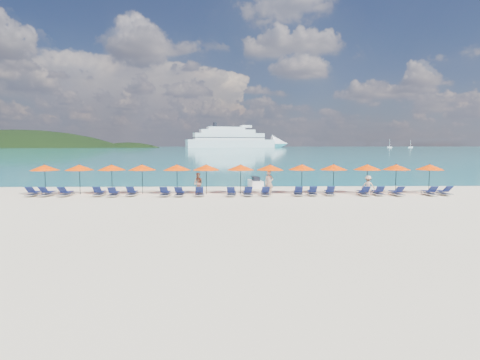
{
  "coord_description": "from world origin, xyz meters",
  "views": [
    {
      "loc": [
        -0.63,
        -25.52,
        3.69
      ],
      "look_at": [
        0.0,
        3.0,
        1.2
      ],
      "focal_mm": 30.0,
      "sensor_mm": 36.0,
      "label": 1
    }
  ],
  "objects": [
    {
      "name": "umbrella_8",
      "position": [
        4.75,
        4.75,
        2.02
      ],
      "size": [
        2.1,
        2.1,
        2.28
      ],
      "color": "black",
      "rests_on": "ground"
    },
    {
      "name": "lounger_19",
      "position": [
        14.99,
        3.45,
        0.24
      ],
      "size": [
        0.79,
        1.75,
        0.66
      ],
      "rotation": [
        0.0,
        0.0,
        0.1
      ],
      "color": "silver",
      "rests_on": "ground"
    },
    {
      "name": "umbrella_7",
      "position": [
        2.3,
        4.49,
        2.02
      ],
      "size": [
        2.1,
        2.1,
        2.28
      ],
      "color": "black",
      "rests_on": "ground"
    },
    {
      "name": "lounger_18",
      "position": [
        13.94,
        3.35,
        0.24
      ],
      "size": [
        0.71,
        1.73,
        0.66
      ],
      "rotation": [
        0.0,
        0.0,
        -0.05
      ],
      "color": "silver",
      "rests_on": "ground"
    },
    {
      "name": "lounger_8",
      "position": [
        -2.94,
        3.34,
        0.24
      ],
      "size": [
        0.76,
        1.75,
        0.66
      ],
      "rotation": [
        0.0,
        0.0,
        0.08
      ],
      "color": "silver",
      "rests_on": "ground"
    },
    {
      "name": "sea",
      "position": [
        0.0,
        660.0,
        0.01
      ],
      "size": [
        1600.0,
        1300.0,
        0.01
      ],
      "primitive_type": "cube",
      "color": "#1FA9B2",
      "rests_on": "ground"
    },
    {
      "name": "lounger_3",
      "position": [
        -10.21,
        3.55,
        0.24
      ],
      "size": [
        0.71,
        1.73,
        0.66
      ],
      "rotation": [
        0.0,
        0.0,
        0.05
      ],
      "color": "silver",
      "rests_on": "ground"
    },
    {
      "name": "umbrella_2",
      "position": [
        -9.62,
        4.74,
        2.02
      ],
      "size": [
        2.1,
        2.1,
        2.28
      ],
      "color": "black",
      "rests_on": "ground"
    },
    {
      "name": "lounger_5",
      "position": [
        -7.83,
        3.55,
        0.24
      ],
      "size": [
        0.65,
        1.71,
        0.66
      ],
      "rotation": [
        0.0,
        0.0,
        0.02
      ],
      "color": "silver",
      "rests_on": "ground"
    },
    {
      "name": "sailboat_near",
      "position": [
        216.34,
        520.09,
        1.22
      ],
      "size": [
        6.47,
        2.16,
        11.86
      ],
      "color": "silver",
      "rests_on": "ground"
    },
    {
      "name": "umbrella_10",
      "position": [
        9.72,
        4.61,
        2.02
      ],
      "size": [
        2.1,
        2.1,
        2.28
      ],
      "color": "black",
      "rests_on": "ground"
    },
    {
      "name": "umbrella_9",
      "position": [
        7.16,
        4.69,
        2.02
      ],
      "size": [
        2.1,
        2.1,
        2.28
      ],
      "color": "black",
      "rests_on": "ground"
    },
    {
      "name": "lounger_16",
      "position": [
        10.16,
        3.48,
        0.24
      ],
      "size": [
        0.77,
        1.75,
        0.66
      ],
      "rotation": [
        0.0,
        0.0,
        -0.09
      ],
      "color": "silver",
      "rests_on": "ground"
    },
    {
      "name": "lounger_14",
      "position": [
        6.59,
        3.55,
        0.24
      ],
      "size": [
        0.78,
        1.75,
        0.66
      ],
      "rotation": [
        0.0,
        0.0,
        -0.1
      ],
      "color": "silver",
      "rests_on": "ground"
    },
    {
      "name": "beachgoer_b",
      "position": [
        -3.14,
        4.91,
        0.79
      ],
      "size": [
        0.88,
        0.81,
        1.58
      ],
      "primitive_type": "imported",
      "rotation": [
        0.0,
        0.0,
        -0.64
      ],
      "color": "tan",
      "rests_on": "ground"
    },
    {
      "name": "umbrella_3",
      "position": [
        -7.33,
        4.7,
        2.02
      ],
      "size": [
        2.1,
        2.1,
        2.28
      ],
      "color": "black",
      "rests_on": "ground"
    },
    {
      "name": "headland_main",
      "position": [
        -300.0,
        540.0,
        -38.0
      ],
      "size": [
        374.0,
        242.0,
        126.5
      ],
      "color": "black",
      "rests_on": "ground"
    },
    {
      "name": "lounger_11",
      "position": [
        1.84,
        3.31,
        0.24
      ],
      "size": [
        0.64,
        1.71,
        0.66
      ],
      "rotation": [
        0.0,
        0.0,
        -0.01
      ],
      "color": "silver",
      "rests_on": "ground"
    },
    {
      "name": "umbrella_5",
      "position": [
        -2.51,
        4.68,
        2.02
      ],
      "size": [
        2.1,
        2.1,
        2.28
      ],
      "color": "black",
      "rests_on": "ground"
    },
    {
      "name": "ground",
      "position": [
        0.0,
        0.0,
        0.0
      ],
      "size": [
        1400.0,
        1400.0,
        0.0
      ],
      "primitive_type": "plane",
      "color": "beige"
    },
    {
      "name": "lounger_4",
      "position": [
        -9.08,
        3.23,
        0.24
      ],
      "size": [
        0.78,
        1.75,
        0.66
      ],
      "rotation": [
        0.0,
        0.0,
        0.09
      ],
      "color": "silver",
      "rests_on": "ground"
    },
    {
      "name": "lounger_17",
      "position": [
        11.44,
        3.27,
        0.24
      ],
      "size": [
        0.7,
        1.73,
        0.66
      ],
      "rotation": [
        0.0,
        0.0,
        0.05
      ],
      "color": "silver",
      "rests_on": "ground"
    },
    {
      "name": "lounger_15",
      "position": [
        9.02,
        3.31,
        0.24
      ],
      "size": [
        0.67,
        1.72,
        0.66
      ],
      "rotation": [
        0.0,
        0.0,
        -0.03
      ],
      "color": "silver",
      "rests_on": "ground"
    },
    {
      "name": "umbrella_6",
      "position": [
        0.08,
        4.69,
        2.02
      ],
      "size": [
        2.1,
        2.1,
        2.28
      ],
      "color": "black",
      "rests_on": "ground"
    },
    {
      "name": "umbrella_1",
      "position": [
        -12.0,
        4.67,
        2.02
      ],
      "size": [
        2.1,
        2.1,
        2.28
      ],
      "color": "black",
      "rests_on": "ground"
    },
    {
      "name": "lounger_9",
      "position": [
        -0.62,
        3.22,
        0.24
      ],
      "size": [
        0.73,
        1.74,
        0.66
      ],
      "rotation": [
        0.0,
        0.0,
        -0.06
      ],
      "color": "silver",
      "rests_on": "ground"
    },
    {
      "name": "lounger_6",
      "position": [
        -5.39,
        3.31,
        0.24
      ],
      "size": [
        0.66,
        1.71,
        0.66
      ],
      "rotation": [
        0.0,
        0.0,
        -0.02
      ],
      "color": "silver",
      "rests_on": "ground"
    },
    {
      "name": "lounger_7",
      "position": [
        -4.34,
        3.26,
        0.24
      ],
      "size": [
        0.68,
        1.72,
        0.66
      ],
      "rotation": [
        0.0,
        0.0,
        -0.04
      ],
      "color": "silver",
      "rests_on": "ground"
    },
    {
      "name": "lounger_13",
      "position": [
        5.31,
        3.56,
        0.24
      ],
      "size": [
        0.76,
        1.75,
        0.66
      ],
      "rotation": [
        0.0,
        0.0,
        -0.08
      ],
      "color": "silver",
      "rests_on": "ground"
    },
    {
      "name": "lounger_1",
      "position": [
        -13.93,
        3.53,
        0.24
      ],
      "size": [
        0.71,
        1.73,
        0.66
      ],
      "rotation": [
        0.0,
        0.0,
        -0.05
      ],
      "color": "silver",
      "rests_on": "ground"
    },
    {
      "name": "jetski",
      "position": [
        1.47,
        9.1,
        0.39
      ],
      "size": [
        1.29,
        2.74,
        0.94
      ],
      "rotation": [
        0.0,
        0.0,
        0.12
      ],
      "color": "white",
      "rests_on": "ground"
    },
    {
      "name": "lounger_0",
      "position": [
        -14.93,
        3.58,
        0.24
      ],
      "size": [
        0.68,
        1.72,
        0.66
      ],
      "rotation": [
        0.0,
        0.0,
        0.03
      ],
      "color": "silver",
      "rests_on": "ground"
    },
    {
      "name": "sailboat_far",
      "position": [
        250.11,
        530.73,
        1.15
      ],
      "size": [
        6.09,
        2.03,
        11.16
      ],
      "color": "silver",
      "rests_on": "ground"
    },
    {
      "name": "lounger_10",
      "position": [
        0.55,
        3.33,
        0.24
      ],
      "size": [
        0.74,
        1.74,
        0.66
      ],
      "rotation": [
        0.0,
        0.0,
        0.07
      ],
      "color": "silver",
      "rests_on": "ground"
    },
    {
      "name": "umbrella_4",
      "position": [
        -4.71,
        4.62,
        2.02
      ],
      "size": [
        2.1,
        2.1,
        2.28
      ],
      "color": "black",
      "rests_on": "ground"
    },
    {
      "name": "beachgoer_a",
      "position": [
        2.17,
        3.95,
        0.9
      ],
      "size": [
        0.69,
        0.48,
        1.79
      ],
      "primitive_type": "imported",
      "rotation": [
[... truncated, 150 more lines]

